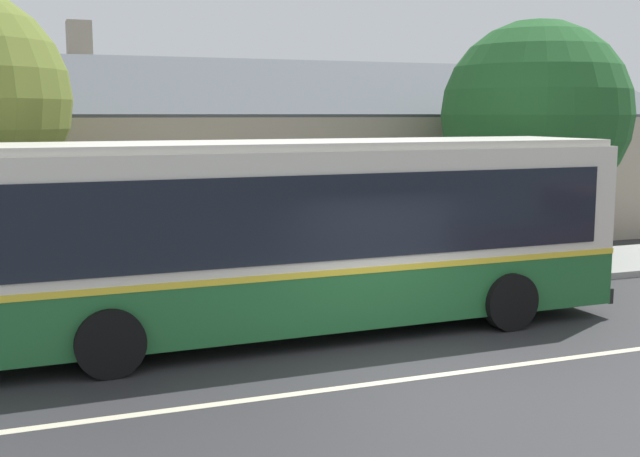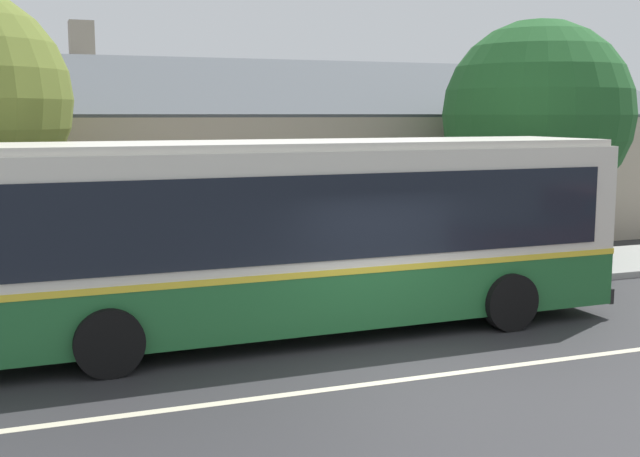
{
  "view_description": "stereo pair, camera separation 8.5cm",
  "coord_description": "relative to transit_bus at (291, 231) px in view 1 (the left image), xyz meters",
  "views": [
    {
      "loc": [
        -5.39,
        -9.7,
        3.7
      ],
      "look_at": [
        -0.23,
        3.75,
        1.64
      ],
      "focal_mm": 45.0,
      "sensor_mm": 36.0,
      "label": 1
    },
    {
      "loc": [
        -5.31,
        -9.73,
        3.7
      ],
      "look_at": [
        -0.23,
        3.75,
        1.64
      ],
      "focal_mm": 45.0,
      "sensor_mm": 36.0,
      "label": 2
    }
  ],
  "objects": [
    {
      "name": "ground_plane",
      "position": [
        1.08,
        -2.9,
        -1.75
      ],
      "size": [
        300.0,
        300.0,
        0.0
      ],
      "primitive_type": "plane",
      "color": "#2D2D30"
    },
    {
      "name": "sidewalk_far",
      "position": [
        1.08,
        3.1,
        -1.67
      ],
      "size": [
        60.0,
        3.0,
        0.15
      ],
      "primitive_type": "cube",
      "color": "#9E9E99",
      "rests_on": "ground"
    },
    {
      "name": "lane_divider_stripe",
      "position": [
        1.08,
        -2.9,
        -1.74
      ],
      "size": [
        60.0,
        0.16,
        0.01
      ],
      "primitive_type": "cube",
      "color": "beige",
      "rests_on": "ground"
    },
    {
      "name": "community_building",
      "position": [
        3.63,
        11.23,
        0.19
      ],
      "size": [
        22.27,
        10.26,
        6.39
      ],
      "color": "tan",
      "rests_on": "ground"
    },
    {
      "name": "transit_bus",
      "position": [
        0.0,
        0.0,
        0.0
      ],
      "size": [
        11.64,
        2.92,
        3.26
      ],
      "color": "#236633",
      "rests_on": "ground"
    },
    {
      "name": "bench_down_street",
      "position": [
        -1.68,
        2.99,
        -1.19
      ],
      "size": [
        1.53,
        0.51,
        0.94
      ],
      "color": "brown",
      "rests_on": "sidewalk_far"
    },
    {
      "name": "street_tree_primary",
      "position": [
        7.57,
        3.8,
        1.93
      ],
      "size": [
        4.56,
        4.56,
        5.97
      ],
      "color": "#4C3828",
      "rests_on": "ground"
    }
  ]
}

